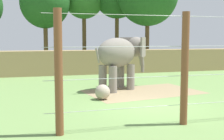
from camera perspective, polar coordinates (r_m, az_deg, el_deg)
name	(u,v)px	position (r m, az deg, el deg)	size (l,w,h in m)	color
ground_plane	(154,107)	(13.63, 8.14, -7.08)	(120.00, 120.00, 0.00)	#6B8E4C
dirt_patch	(143,92)	(17.37, 6.05, -4.19)	(6.48, 4.05, 0.01)	#937F5B
embankment_wall	(92,62)	(26.25, -3.84, 1.57)	(36.00, 1.80, 2.07)	#997F56
elephant	(121,55)	(17.85, 1.68, 2.96)	(3.91, 3.04, 3.20)	gray
enrichment_ball	(103,92)	(15.07, -1.83, -4.26)	(0.77, 0.77, 0.77)	tan
cable_fence	(186,69)	(10.86, 14.08, 0.24)	(10.04, 0.27, 4.03)	brown
tree_far_left	(45,3)	(31.98, -12.80, 12.56)	(5.10, 5.10, 9.48)	brown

